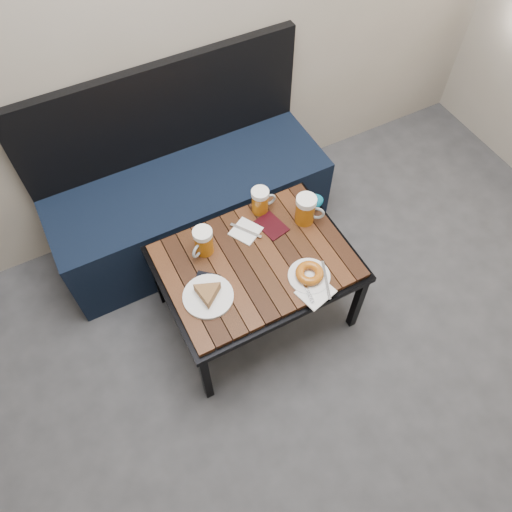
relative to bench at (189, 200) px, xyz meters
name	(u,v)px	position (x,y,z in m)	size (l,w,h in m)	color
room_shell	(388,140)	(-0.05, -1.26, 1.48)	(4.00, 4.00, 4.00)	gray
bench	(189,200)	(0.00, 0.00, 0.00)	(1.40, 0.50, 0.95)	black
cafe_table	(256,265)	(0.08, -0.61, 0.16)	(0.84, 0.62, 0.47)	black
beer_mug_left	(203,242)	(-0.10, -0.46, 0.27)	(0.13, 0.11, 0.14)	#AA5B0D
beer_mug_centre	(261,201)	(0.22, -0.37, 0.26)	(0.12, 0.08, 0.13)	#AA5B0D
beer_mug_right	(306,210)	(0.37, -0.52, 0.27)	(0.14, 0.12, 0.15)	#AA5B0D
plate_pie	(208,294)	(-0.18, -0.68, 0.22)	(0.21, 0.21, 0.06)	white
plate_bagel	(309,275)	(0.23, -0.79, 0.22)	(0.18, 0.23, 0.05)	white
napkin_left	(246,231)	(0.11, -0.45, 0.20)	(0.16, 0.16, 0.01)	white
napkin_right	(316,292)	(0.22, -0.87, 0.20)	(0.16, 0.15, 0.01)	white
passport_navy	(205,286)	(-0.18, -0.63, 0.20)	(0.10, 0.14, 0.01)	black
passport_burgundy	(271,226)	(0.22, -0.48, 0.20)	(0.10, 0.14, 0.01)	black
knit_pouch	(310,202)	(0.44, -0.46, 0.23)	(0.13, 0.09, 0.06)	navy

